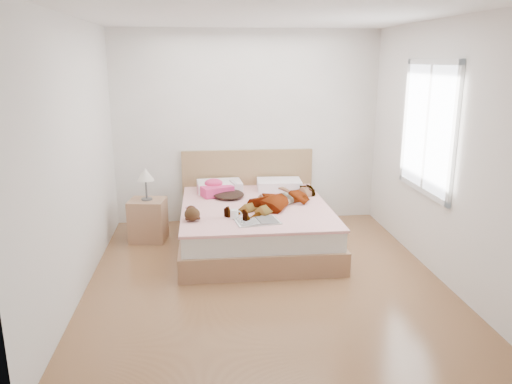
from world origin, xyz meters
TOP-DOWN VIEW (x-y plane):
  - ground at (0.00, 0.00)m, footprint 4.00×4.00m
  - woman at (0.27, 0.91)m, footprint 1.46×1.43m
  - hair at (-0.30, 1.36)m, footprint 0.51×0.57m
  - phone at (-0.23, 1.31)m, footprint 0.11×0.11m
  - room_shell at (1.77, 0.30)m, footprint 4.00×4.00m
  - bed at (0.00, 1.04)m, footprint 1.80×2.08m
  - towel at (-0.46, 1.47)m, footprint 0.47×0.43m
  - magazine at (-0.04, 0.31)m, footprint 0.51×0.38m
  - coffee_mug at (-0.28, 0.46)m, footprint 0.13×0.09m
  - plush_toy at (-0.74, 0.45)m, footprint 0.19×0.27m
  - nightstand at (-1.31, 1.27)m, footprint 0.48×0.44m

SIDE VIEW (x-z plane):
  - ground at x=0.00m, z-range 0.00..0.00m
  - bed at x=0.00m, z-range -0.22..0.78m
  - nightstand at x=-1.31m, z-range -0.16..0.77m
  - magazine at x=-0.04m, z-range 0.51..0.53m
  - hair at x=-0.30m, z-range 0.51..0.58m
  - coffee_mug at x=-0.28m, z-range 0.51..0.61m
  - plush_toy at x=-0.74m, z-range 0.51..0.66m
  - towel at x=-0.46m, z-range 0.49..0.70m
  - woman at x=0.27m, z-range 0.51..0.71m
  - phone at x=-0.23m, z-range 0.68..0.74m
  - room_shell at x=1.77m, z-range -0.50..3.50m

